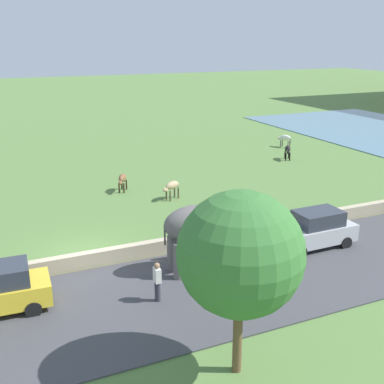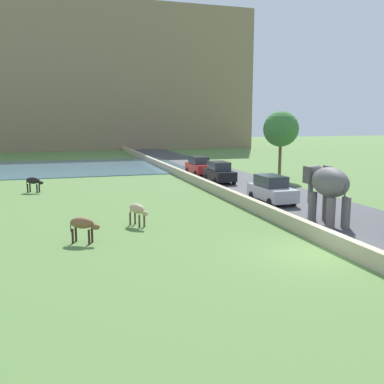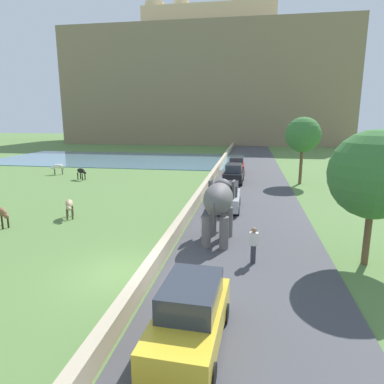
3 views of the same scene
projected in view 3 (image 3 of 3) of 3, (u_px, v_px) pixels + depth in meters
ground_plane at (122, 273)px, 13.64m from camera, size 220.00×220.00×0.00m
road_surface at (250, 183)px, 32.07m from camera, size 7.00×120.00×0.06m
barrier_wall at (208, 182)px, 30.70m from camera, size 0.40×110.00×0.71m
lake at (120, 159)px, 50.37m from camera, size 36.00×18.00×0.08m
hill_distant at (208, 90)px, 85.27m from camera, size 64.00×28.00×25.64m
fort_on_hill at (208, 20)px, 81.90m from camera, size 31.48×8.00×7.66m
elephant at (219, 202)px, 16.76m from camera, size 1.54×3.50×2.99m
person_beside_elephant at (254, 245)px, 14.28m from camera, size 0.36×0.22×1.63m
car_black at (234, 174)px, 32.02m from camera, size 1.87×4.04×1.80m
car_yellow at (190, 315)px, 9.15m from camera, size 1.94×4.08×1.80m
car_silver at (227, 197)px, 22.79m from camera, size 1.82×4.01×1.80m
car_red at (236, 166)px, 37.44m from camera, size 1.87×4.04×1.80m
cow_tan at (69, 205)px, 20.91m from camera, size 0.94×1.38×1.15m
cow_brown at (1, 213)px, 19.13m from camera, size 1.38×0.96×1.15m
cow_white at (58, 167)px, 36.86m from camera, size 1.40×0.89×1.15m
cow_black at (81, 171)px, 33.79m from camera, size 1.37×0.97×1.15m
tree_near at (374, 175)px, 13.66m from camera, size 3.60×3.60×5.65m
tree_mid at (303, 135)px, 30.87m from camera, size 3.18×3.18×6.13m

